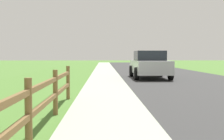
# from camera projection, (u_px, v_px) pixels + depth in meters

# --- Properties ---
(ground_plane) EXTENTS (120.00, 120.00, 0.00)m
(ground_plane) POSITION_uv_depth(u_px,v_px,m) (117.00, 72.00, 24.62)
(ground_plane) COLOR #4A752F
(road_asphalt) EXTENTS (7.00, 66.00, 0.01)m
(road_asphalt) POSITION_uv_depth(u_px,v_px,m) (156.00, 71.00, 26.71)
(road_asphalt) COLOR #303030
(road_asphalt) RESTS_ON ground
(curb_concrete) EXTENTS (6.00, 66.00, 0.01)m
(curb_concrete) POSITION_uv_depth(u_px,v_px,m) (82.00, 71.00, 26.53)
(curb_concrete) COLOR #A3AC96
(curb_concrete) RESTS_ON ground
(grass_verge) EXTENTS (5.00, 66.00, 0.00)m
(grass_verge) POSITION_uv_depth(u_px,v_px,m) (65.00, 71.00, 26.49)
(grass_verge) COLOR #4A752F
(grass_verge) RESTS_ON ground
(rail_fence) EXTENTS (0.11, 10.12, 1.04)m
(rail_fence) POSITION_uv_depth(u_px,v_px,m) (28.00, 107.00, 4.46)
(rail_fence) COLOR brown
(rail_fence) RESTS_ON ground
(parked_suv_silver) EXTENTS (2.14, 4.76, 1.65)m
(parked_suv_silver) POSITION_uv_depth(u_px,v_px,m) (149.00, 65.00, 18.33)
(parked_suv_silver) COLOR #B7BABF
(parked_suv_silver) RESTS_ON ground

